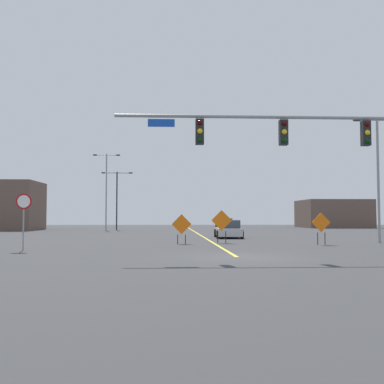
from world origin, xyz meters
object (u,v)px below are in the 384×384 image
(traffic_signal_assembly, at_px, (326,140))
(construction_sign_right_shoulder, at_px, (222,222))
(construction_sign_right_lane, at_px, (321,224))
(car_silver_mid, at_px, (228,230))
(street_lamp_mid_right, at_px, (117,195))
(construction_sign_median_near, at_px, (182,225))
(street_lamp_near_right, at_px, (106,186))
(stop_sign, at_px, (24,210))
(street_lamp_mid_left, at_px, (378,169))
(car_yellow_passing, at_px, (225,224))

(traffic_signal_assembly, height_order, construction_sign_right_shoulder, traffic_signal_assembly)
(construction_sign_right_shoulder, bearing_deg, construction_sign_right_lane, -22.28)
(traffic_signal_assembly, xyz_separation_m, car_silver_mid, (-1.90, 17.26, -4.17))
(street_lamp_mid_right, distance_m, car_silver_mid, 24.51)
(traffic_signal_assembly, relative_size, construction_sign_median_near, 7.79)
(street_lamp_near_right, height_order, construction_sign_median_near, street_lamp_near_right)
(construction_sign_right_shoulder, bearing_deg, construction_sign_median_near, -159.90)
(street_lamp_mid_right, distance_m, construction_sign_right_shoulder, 30.32)
(construction_sign_right_shoulder, bearing_deg, stop_sign, -148.97)
(construction_sign_median_near, distance_m, construction_sign_right_lane, 8.27)
(stop_sign, bearing_deg, street_lamp_mid_right, 89.21)
(stop_sign, relative_size, street_lamp_mid_right, 0.38)
(street_lamp_mid_right, bearing_deg, street_lamp_mid_left, -55.53)
(street_lamp_near_right, height_order, construction_sign_right_shoulder, street_lamp_near_right)
(construction_sign_right_lane, bearing_deg, street_lamp_mid_left, 23.39)
(construction_sign_right_lane, bearing_deg, stop_sign, -166.15)
(construction_sign_median_near, relative_size, construction_sign_right_lane, 0.96)
(construction_sign_right_lane, distance_m, car_yellow_passing, 35.56)
(stop_sign, bearing_deg, car_yellow_passing, 69.81)
(car_silver_mid, bearing_deg, car_yellow_passing, 83.81)
(street_lamp_mid_left, relative_size, car_yellow_passing, 1.78)
(construction_sign_right_lane, bearing_deg, street_lamp_mid_right, 116.69)
(street_lamp_mid_right, bearing_deg, construction_sign_right_shoulder, -70.88)
(street_lamp_mid_left, bearing_deg, car_silver_mid, 139.38)
(street_lamp_mid_right, height_order, street_lamp_near_right, street_lamp_near_right)
(street_lamp_near_right, xyz_separation_m, street_lamp_mid_left, (21.00, -27.72, -0.73))
(car_yellow_passing, bearing_deg, traffic_signal_assembly, -91.24)
(construction_sign_right_shoulder, bearing_deg, traffic_signal_assembly, -72.59)
(construction_sign_right_lane, relative_size, car_yellow_passing, 0.42)
(street_lamp_mid_right, xyz_separation_m, street_lamp_near_right, (-1.15, -1.19, 1.03))
(stop_sign, relative_size, car_yellow_passing, 0.62)
(street_lamp_near_right, distance_m, car_silver_mid, 24.22)
(traffic_signal_assembly, relative_size, car_yellow_passing, 3.12)
(construction_sign_median_near, bearing_deg, car_yellow_passing, 78.90)
(stop_sign, relative_size, construction_sign_right_shoulder, 1.34)
(traffic_signal_assembly, bearing_deg, stop_sign, 163.54)
(street_lamp_mid_right, distance_m, street_lamp_mid_left, 35.07)
(street_lamp_mid_left, bearing_deg, street_lamp_mid_right, 124.47)
(street_lamp_near_right, xyz_separation_m, car_silver_mid, (12.34, -20.29, -4.78))
(street_lamp_mid_right, distance_m, construction_sign_right_lane, 34.62)
(traffic_signal_assembly, height_order, car_silver_mid, traffic_signal_assembly)
(traffic_signal_assembly, distance_m, street_lamp_mid_right, 40.90)
(car_silver_mid, bearing_deg, stop_sign, -131.37)
(stop_sign, bearing_deg, construction_sign_median_near, 34.17)
(construction_sign_right_lane, distance_m, car_silver_mid, 10.27)
(car_silver_mid, bearing_deg, construction_sign_median_near, -115.90)
(car_yellow_passing, bearing_deg, street_lamp_mid_left, -80.18)
(car_silver_mid, bearing_deg, construction_sign_right_lane, -65.24)
(street_lamp_mid_left, bearing_deg, car_yellow_passing, 99.82)
(street_lamp_mid_right, relative_size, construction_sign_median_near, 4.04)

